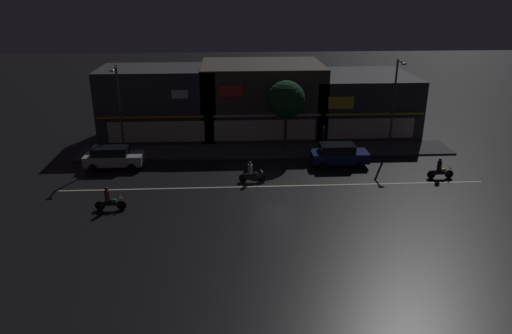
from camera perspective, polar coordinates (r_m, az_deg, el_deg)
name	(u,v)px	position (r m, az deg, el deg)	size (l,w,h in m)	color
ground_plane	(275,186)	(33.07, 2.22, -2.29)	(140.00, 140.00, 0.00)	black
lane_divider_stripe	(275,186)	(33.07, 2.22, -2.28)	(29.18, 0.16, 0.01)	beige
sidewalk_far	(266,151)	(39.93, 1.25, 1.97)	(30.71, 3.61, 0.14)	#424447
storefront_left_block	(359,102)	(46.75, 12.10, 7.56)	(9.41, 9.06, 5.22)	#383A3F
storefront_center_block	(262,98)	(44.74, 0.70, 8.16)	(10.84, 8.32, 6.34)	#4C443A
storefront_right_block	(160,103)	(44.12, -11.34, 7.49)	(10.13, 6.29, 6.20)	#383A3F
streetlamp_west	(119,103)	(39.06, -15.95, 7.26)	(0.44, 1.64, 7.12)	#47494C
streetlamp_mid	(395,96)	(41.25, 16.16, 8.04)	(0.44, 1.64, 7.27)	#47494C
pedestrian_on_sidewalk	(323,137)	(40.59, 8.00, 3.50)	(0.33, 0.33, 1.89)	#232328
street_tree	(286,100)	(38.82, 3.59, 7.96)	(3.04, 3.04, 5.75)	#473323
parked_car_near_kerb	(113,157)	(37.65, -16.57, 1.17)	(4.30, 1.98, 1.67)	silver
parked_car_trailing	(339,154)	(37.17, 9.78, 1.50)	(4.30, 1.98, 1.67)	navy
motorcycle_lead	(252,173)	(33.55, -0.53, -0.76)	(1.90, 0.60, 1.52)	black
motorcycle_following	(109,200)	(30.76, -17.00, -3.81)	(1.90, 0.60, 1.52)	black
motorcycle_opposite_lane	(440,170)	(36.59, 20.99, -0.33)	(1.90, 0.60, 1.52)	black
traffic_cone	(366,158)	(38.49, 12.96, 1.01)	(0.36, 0.36, 0.55)	orange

